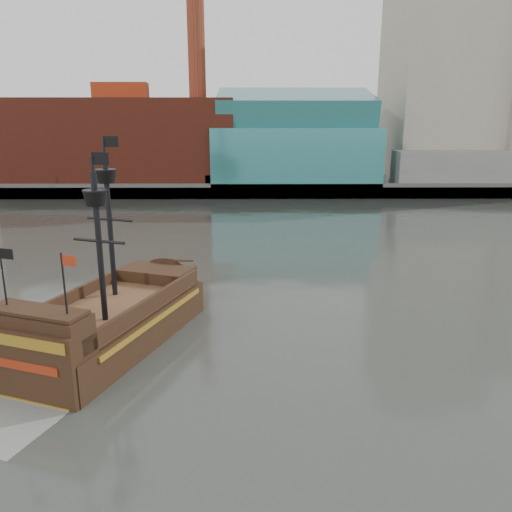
{
  "coord_description": "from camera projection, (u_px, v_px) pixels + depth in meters",
  "views": [
    {
      "loc": [
        2.1,
        -24.62,
        13.12
      ],
      "look_at": [
        2.4,
        9.08,
        4.0
      ],
      "focal_mm": 35.0,
      "sensor_mm": 36.0,
      "label": 1
    }
  ],
  "objects": [
    {
      "name": "ground",
      "position": [
        213.0,
        370.0,
        27.18
      ],
      "size": [
        400.0,
        400.0,
        0.0
      ],
      "primitive_type": "plane",
      "color": "#242722",
      "rests_on": "ground"
    },
    {
      "name": "promenade_far",
      "position": [
        242.0,
        175.0,
        115.72
      ],
      "size": [
        220.0,
        60.0,
        2.0
      ],
      "primitive_type": "cube",
      "color": "slate",
      "rests_on": "ground"
    },
    {
      "name": "seawall",
      "position": [
        240.0,
        191.0,
        87.16
      ],
      "size": [
        220.0,
        1.0,
        2.6
      ],
      "primitive_type": "cube",
      "color": "#4C4C49",
      "rests_on": "ground"
    },
    {
      "name": "skyline",
      "position": [
        266.0,
        64.0,
        102.43
      ],
      "size": [
        149.0,
        45.0,
        62.0
      ],
      "color": "brown",
      "rests_on": "promenade_far"
    },
    {
      "name": "pirate_ship",
      "position": [
        110.0,
        327.0,
        29.93
      ],
      "size": [
        10.87,
        18.36,
        13.19
      ],
      "rotation": [
        0.0,
        0.0,
        -0.34
      ],
      "color": "black",
      "rests_on": "ground"
    }
  ]
}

